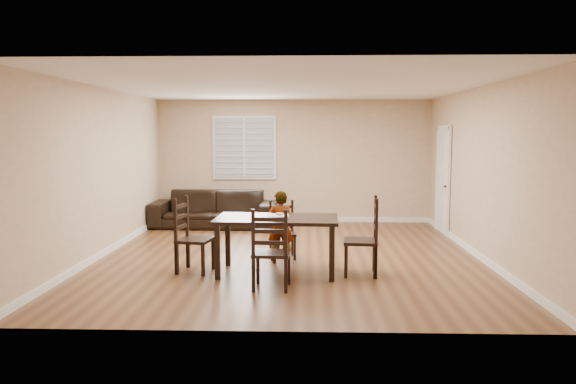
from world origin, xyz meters
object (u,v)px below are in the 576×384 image
(dining_table, at_px, (277,223))
(chair_far, at_px, (270,254))
(chair_right, at_px, (370,240))
(child, at_px, (281,227))
(chair_near, at_px, (282,231))
(chair_left, at_px, (187,238))
(sofa, at_px, (214,209))
(donut, at_px, (280,214))

(dining_table, distance_m, chair_far, 0.93)
(chair_right, relative_size, child, 0.99)
(chair_near, distance_m, child, 0.47)
(chair_left, distance_m, sofa, 3.81)
(chair_left, relative_size, donut, 9.71)
(donut, bearing_deg, chair_far, -93.40)
(child, height_order, sofa, child)
(donut, bearing_deg, dining_table, -98.48)
(donut, bearing_deg, chair_left, -174.65)
(dining_table, relative_size, sofa, 0.67)
(child, bearing_deg, donut, 93.10)
(chair_far, height_order, sofa, chair_far)
(chair_far, relative_size, child, 0.94)
(dining_table, distance_m, child, 0.64)
(dining_table, height_order, chair_near, chair_near)
(dining_table, distance_m, chair_near, 1.11)
(chair_far, bearing_deg, dining_table, -88.88)
(child, height_order, donut, child)
(chair_far, height_order, chair_left, chair_left)
(chair_left, xyz_separation_m, sofa, (-0.23, 3.80, -0.10))
(chair_right, distance_m, child, 1.44)
(donut, height_order, sofa, donut)
(donut, distance_m, sofa, 4.01)
(sofa, bearing_deg, child, -63.34)
(chair_left, bearing_deg, donut, -74.54)
(child, bearing_deg, chair_right, 154.68)
(chair_far, xyz_separation_m, sofa, (-1.48, 4.77, -0.09))
(chair_near, height_order, chair_right, chair_right)
(chair_right, bearing_deg, donut, -96.10)
(chair_far, xyz_separation_m, chair_right, (1.34, 0.85, 0.02))
(child, bearing_deg, sofa, -62.22)
(dining_table, height_order, chair_far, chair_far)
(dining_table, xyz_separation_m, chair_near, (0.02, 1.06, -0.30))
(dining_table, bearing_deg, sofa, 113.61)
(chair_far, bearing_deg, sofa, -69.27)
(chair_right, bearing_deg, sofa, -139.46)
(chair_near, xyz_separation_m, child, (0.00, -0.45, 0.14))
(chair_far, xyz_separation_m, donut, (0.06, 1.09, 0.35))
(dining_table, height_order, chair_left, chair_left)
(chair_left, height_order, chair_right, chair_right)
(chair_far, bearing_deg, chair_near, -88.22)
(donut, bearing_deg, sofa, 112.85)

